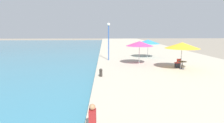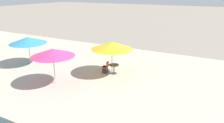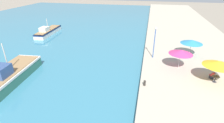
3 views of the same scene
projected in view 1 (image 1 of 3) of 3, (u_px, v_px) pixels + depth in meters
The scene contains 10 objects.
quay_promenade at pixel (138, 50), 37.00m from camera, with size 16.00×90.00×0.70m.
cafe_umbrella_pink at pixel (182, 45), 16.46m from camera, with size 3.20×3.20×2.54m.
cafe_umbrella_white at pixel (140, 44), 18.89m from camera, with size 2.96×2.96×2.51m.
cafe_umbrella_striped at pixel (148, 42), 23.74m from camera, with size 3.15×3.15×2.43m.
cafe_table at pixel (182, 64), 16.63m from camera, with size 0.80×0.80×0.74m.
cafe_chair_left at pixel (177, 64), 17.34m from camera, with size 0.49×0.52×0.91m.
cafe_chair_right at pixel (178, 64), 17.37m from camera, with size 0.44×0.47×0.91m.
person_at_quay at pixel (91, 119), 6.39m from camera, with size 0.55×0.36×1.01m.
mooring_bollard at pixel (101, 72), 13.95m from camera, with size 0.26×0.26×0.65m.
lamppost at pixel (109, 35), 21.27m from camera, with size 0.36×0.36×4.56m.
Camera 1 is at (0.80, 0.41, 4.33)m, focal length 28.00 mm.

